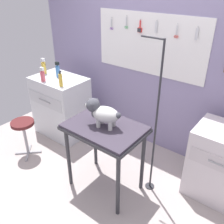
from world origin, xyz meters
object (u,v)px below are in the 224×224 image
Objects in this scene: grooming_table at (105,134)px; counter_left at (61,106)px; grooming_arm at (155,129)px; cabinet_right at (222,164)px; detangler_spray at (44,67)px; stool at (23,128)px; dog at (102,112)px.

grooming_table is 1.43m from counter_left.
cabinet_right is at bearing 30.95° from grooming_arm.
grooming_arm is 7.54× the size of detangler_spray.
counter_left is at bearing 158.84° from grooming_table.
detangler_spray is at bearing 115.38° from stool.
detangler_spray is (-0.32, 0.01, 0.57)m from counter_left.
grooming_arm is 3.32× the size of stool.
grooming_table reaches higher than stool.
grooming_arm reaches higher than detangler_spray.
grooming_arm is 2.08× the size of cabinet_right.
dog is at bearing 9.01° from stool.
dog reaches higher than counter_left.
grooming_table is 0.54m from grooming_arm.
stool is (-1.71, -0.52, -0.40)m from grooming_arm.
grooming_arm is at bearing 35.50° from dog.
cabinet_right is (1.12, 0.72, -0.59)m from dog.
detangler_spray is at bearing 178.93° from counter_left.
cabinet_right is at bearing 32.86° from dog.
grooming_arm is 4.40× the size of dog.
grooming_table is at bearing -21.16° from counter_left.
grooming_arm is at bearing 17.04° from stool.
stool is at bearing -158.76° from cabinet_right.
detangler_spray reaches higher than counter_left.
stool is (-1.25, -0.20, -0.59)m from dog.
grooming_arm is at bearing -5.43° from detangler_spray.
detangler_spray is at bearing -175.70° from cabinet_right.
stool is at bearing -88.00° from counter_left.
counter_left is 1.75× the size of stool.
cabinet_right is 3.62× the size of detangler_spray.
cabinet_right is 2.79m from detangler_spray.
grooming_table is 1.01× the size of cabinet_right.
dog is at bearing -21.91° from counter_left.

